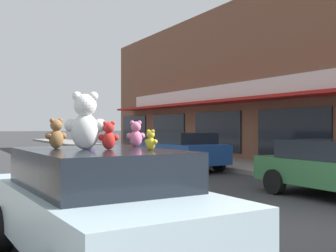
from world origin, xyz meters
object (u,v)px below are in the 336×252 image
Objects in this scene: teddy_bear_pink at (136,134)px; parked_car_far_right at (180,149)px; teddy_bear_brown at (56,134)px; plush_art_car at (99,204)px; teddy_bear_red at (109,136)px; teddy_bear_giant at (85,122)px; teddy_bear_yellow at (151,140)px; teddy_bear_purple at (89,137)px.

teddy_bear_pink is 0.08× the size of parked_car_far_right.
teddy_bear_pink is at bearing 168.60° from teddy_bear_brown.
teddy_bear_red is at bearing -6.43° from plush_art_car.
teddy_bear_yellow is (0.62, -0.54, -0.22)m from teddy_bear_giant.
teddy_bear_yellow is 0.70× the size of teddy_bear_red.
parked_car_far_right is at bearing -58.65° from teddy_bear_yellow.
teddy_bear_giant is (-0.14, 0.11, 0.99)m from plush_art_car.
teddy_bear_purple is at bearing -149.66° from teddy_bear_brown.
teddy_bear_giant reaches higher than teddy_bear_brown.
teddy_bear_yellow is 0.06× the size of parked_car_far_right.
teddy_bear_red is at bearing -124.31° from parked_car_far_right.
teddy_bear_red is at bearing 177.05° from teddy_bear_giant.
teddy_bear_yellow reaches higher than parked_car_far_right.
plush_art_car is 11.59× the size of teddy_bear_pink.
teddy_bear_pink is at bearing -39.38° from teddy_bear_yellow.
teddy_bear_giant is 1.83× the size of teddy_bear_brown.
parked_car_far_right is (6.31, 8.38, -0.74)m from teddy_bear_purple.
teddy_bear_pink is 0.69m from teddy_bear_red.
teddy_bear_giant is 2.03× the size of teddy_bear_red.
teddy_bear_giant is at bearing -125.72° from parked_car_far_right.
teddy_bear_brown reaches higher than teddy_bear_purple.
teddy_bear_brown is 11.21m from parked_car_far_right.
teddy_bear_red is (-0.36, 0.42, 0.05)m from teddy_bear_yellow.
parked_car_far_right is (5.81, 8.89, -0.79)m from teddy_bear_pink.
teddy_bear_purple reaches higher than teddy_bear_yellow.
teddy_bear_pink reaches higher than parked_car_far_right.
plush_art_car is 1.23m from teddy_bear_purple.
parked_car_far_right is at bearing -135.65° from teddy_bear_brown.
teddy_bear_giant is 0.48m from teddy_bear_brown.
plush_art_car is 1.05m from teddy_bear_brown.
teddy_bear_red reaches higher than plush_art_car.
teddy_bear_pink is (1.06, -0.07, -0.01)m from teddy_bear_brown.
plush_art_car is 1.01m from teddy_bear_yellow.
plush_art_car is at bearing 21.51° from teddy_bear_yellow.
teddy_bear_pink is (0.18, 0.84, 0.06)m from teddy_bear_yellow.
teddy_bear_giant is 0.90m from teddy_bear_purple.
teddy_bear_brown is 1.07× the size of teddy_bear_pink.
parked_car_far_right is (6.36, 9.31, -0.79)m from teddy_bear_red.
plush_art_car is at bearing 162.73° from teddy_bear_giant.
plush_art_car is at bearing -124.84° from parked_car_far_right.
teddy_bear_pink reaches higher than teddy_bear_red.
teddy_bear_giant is 1.95× the size of teddy_bear_pink.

